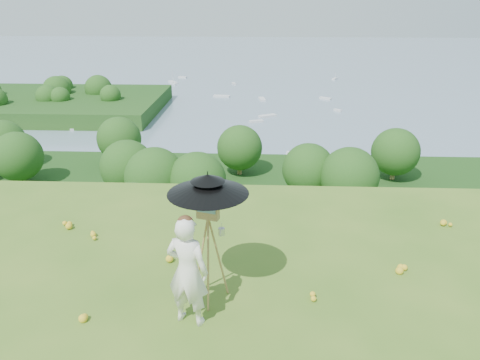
# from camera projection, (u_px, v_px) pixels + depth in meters

# --- Properties ---
(forest_slope) EXTENTS (140.00, 56.00, 22.00)m
(forest_slope) POSITION_uv_depth(u_px,v_px,m) (252.00, 340.00, 48.67)
(forest_slope) COLOR #0F3A11
(forest_slope) RESTS_ON bay_water
(shoreline_tier) EXTENTS (170.00, 28.00, 8.00)m
(shoreline_tier) POSITION_uv_depth(u_px,v_px,m) (256.00, 224.00, 88.37)
(shoreline_tier) COLOR gray
(shoreline_tier) RESTS_ON bay_water
(bay_water) EXTENTS (700.00, 700.00, 0.00)m
(bay_water) POSITION_uv_depth(u_px,v_px,m) (261.00, 74.00, 240.68)
(bay_water) COLOR #6F859F
(bay_water) RESTS_ON ground
(peninsula) EXTENTS (90.00, 60.00, 12.00)m
(peninsula) POSITION_uv_depth(u_px,v_px,m) (45.00, 97.00, 163.16)
(peninsula) COLOR #0F3A11
(peninsula) RESTS_ON bay_water
(slope_trees) EXTENTS (110.00, 50.00, 6.00)m
(slope_trees) POSITION_uv_depth(u_px,v_px,m) (254.00, 219.00, 43.47)
(slope_trees) COLOR #1E4F17
(slope_trees) RESTS_ON forest_slope
(harbor_town) EXTENTS (110.00, 22.00, 5.00)m
(harbor_town) POSITION_uv_depth(u_px,v_px,m) (257.00, 192.00, 85.96)
(harbor_town) COLOR silver
(harbor_town) RESTS_ON shoreline_tier
(moored_boats) EXTENTS (140.00, 140.00, 0.70)m
(moored_boats) POSITION_uv_depth(u_px,v_px,m) (225.00, 108.00, 167.80)
(moored_boats) COLOR silver
(moored_boats) RESTS_ON bay_water
(painter) EXTENTS (0.72, 0.57, 1.72)m
(painter) POSITION_uv_depth(u_px,v_px,m) (188.00, 271.00, 6.66)
(painter) COLOR white
(painter) RESTS_ON ground
(field_easel) EXTENTS (0.84, 0.84, 1.77)m
(field_easel) POSITION_uv_depth(u_px,v_px,m) (209.00, 250.00, 7.16)
(field_easel) COLOR olive
(field_easel) RESTS_ON ground
(sun_umbrella) EXTENTS (1.47, 1.47, 0.71)m
(sun_umbrella) POSITION_uv_depth(u_px,v_px,m) (208.00, 194.00, 6.84)
(sun_umbrella) COLOR black
(sun_umbrella) RESTS_ON field_easel
(painter_cap) EXTENTS (0.25, 0.29, 0.10)m
(painter_cap) POSITION_uv_depth(u_px,v_px,m) (185.00, 220.00, 6.36)
(painter_cap) COLOR #D3747A
(painter_cap) RESTS_ON painter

